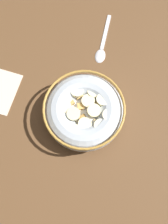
{
  "coord_description": "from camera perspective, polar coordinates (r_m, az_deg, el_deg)",
  "views": [
    {
      "loc": [
        -15.37,
        -2.06,
        59.74
      ],
      "look_at": [
        0.0,
        0.0,
        3.0
      ],
      "focal_mm": 39.97,
      "sensor_mm": 36.0,
      "label": 1
    }
  ],
  "objects": [
    {
      "name": "ground_plane",
      "position": [
        0.63,
        -0.0,
        -0.96
      ],
      "size": [
        121.89,
        121.89,
        2.0
      ],
      "primitive_type": "cube",
      "color": "brown"
    },
    {
      "name": "cereal_bowl",
      "position": [
        0.58,
        0.02,
        0.11
      ],
      "size": [
        18.83,
        18.83,
        6.34
      ],
      "color": "#B2BCC6",
      "rests_on": "ground_plane"
    },
    {
      "name": "spoon",
      "position": [
        0.69,
        4.11,
        14.39
      ],
      "size": [
        15.01,
        3.2,
        0.8
      ],
      "color": "silver",
      "rests_on": "ground_plane"
    },
    {
      "name": "folded_napkin",
      "position": [
        0.67,
        -18.12,
        4.47
      ],
      "size": [
        12.29,
        8.59,
        0.3
      ],
      "primitive_type": "cube",
      "rotation": [
        0.0,
        0.0,
        -0.17
      ],
      "color": "beige",
      "rests_on": "ground_plane"
    }
  ]
}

